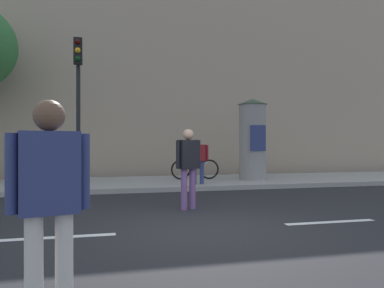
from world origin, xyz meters
TOP-DOWN VIEW (x-y plane):
  - ground_plane at (0.00, 0.00)m, footprint 80.00×80.00m
  - sidewalk_curb at (0.00, 7.00)m, footprint 36.00×4.00m
  - lane_markings at (-0.00, 0.00)m, footprint 25.80×0.16m
  - building_backdrop at (0.00, 12.00)m, footprint 36.00×5.00m
  - traffic_light at (-2.33, 5.24)m, footprint 0.24×0.45m
  - poster_column at (3.66, 6.66)m, footprint 1.07×1.07m
  - pedestrian_tallest at (0.17, 1.98)m, footprint 0.60×0.39m
  - pedestrian_in_dark_shirt at (-2.16, -3.06)m, footprint 0.61×0.45m
  - pedestrian_in_light_jacket at (1.36, 5.64)m, footprint 0.64×0.38m
  - bicycle_leaning at (1.66, 7.22)m, footprint 1.77×0.17m

SIDE VIEW (x-z plane):
  - ground_plane at x=0.00m, z-range 0.00..0.00m
  - lane_markings at x=0.00m, z-range 0.00..0.01m
  - sidewalk_curb at x=0.00m, z-range 0.00..0.15m
  - bicycle_leaning at x=1.66m, z-range -0.01..1.08m
  - pedestrian_in_light_jacket at x=1.36m, z-range 0.28..1.75m
  - pedestrian_tallest at x=0.17m, z-range 0.17..1.94m
  - pedestrian_in_dark_shirt at x=-2.16m, z-range 0.18..1.99m
  - poster_column at x=3.66m, z-range 0.17..3.09m
  - traffic_light at x=-2.33m, z-range 0.90..5.22m
  - building_backdrop at x=0.00m, z-range 0.00..9.04m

